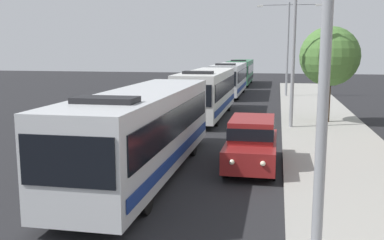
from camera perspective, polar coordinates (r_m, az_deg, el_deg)
The scene contains 8 objects.
bus_lead at distance 15.64m, azimuth -6.21°, elevation -1.16°, with size 2.58×11.75×3.21m.
bus_second_in_line at distance 29.15m, azimuth 1.95°, elevation 3.72°, with size 2.58×11.12×3.21m.
bus_middle at distance 42.64m, azimuth 4.88°, elevation 5.45°, with size 2.58×10.93×3.21m.
bus_fourth_in_line at distance 55.61m, azimuth 6.36°, elevation 6.31°, with size 2.58×11.36×3.21m.
white_suv at distance 16.88m, azimuth 7.79°, elevation -2.70°, with size 1.86×4.81×1.90m.
streetlamp_mid at distance 24.95m, azimuth 13.13°, elevation 10.41°, with size 6.33×0.28×8.02m.
streetlamp_far at distance 41.89m, azimuth 12.37°, elevation 10.20°, with size 5.77×0.28×8.52m.
roadside_tree at distance 27.36m, azimuth 17.48°, elevation 7.88°, with size 3.52×3.52×5.67m.
Camera 1 is at (3.30, -2.31, 4.51)m, focal length 40.98 mm.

